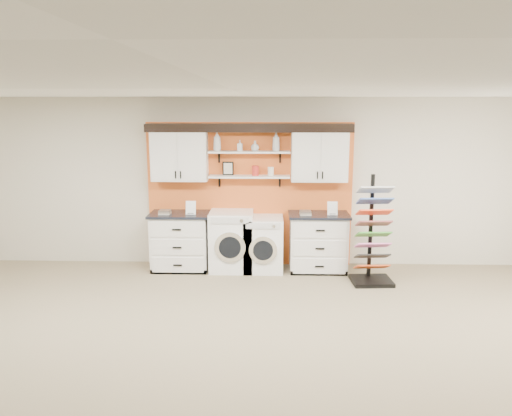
{
  "coord_description": "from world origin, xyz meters",
  "views": [
    {
      "loc": [
        0.35,
        -4.25,
        2.66
      ],
      "look_at": [
        0.15,
        2.3,
        1.31
      ],
      "focal_mm": 35.0,
      "sensor_mm": 36.0,
      "label": 1
    }
  ],
  "objects_px": {
    "washer": "(232,241)",
    "dryer": "(263,244)",
    "base_cabinet_right": "(318,242)",
    "sample_rack": "(372,249)",
    "base_cabinet_left": "(181,241)"
  },
  "relations": [
    {
      "from": "base_cabinet_left",
      "to": "washer",
      "type": "relative_size",
      "value": 0.99
    },
    {
      "from": "washer",
      "to": "sample_rack",
      "type": "bearing_deg",
      "value": -14.28
    },
    {
      "from": "washer",
      "to": "dryer",
      "type": "bearing_deg",
      "value": -0.0
    },
    {
      "from": "base_cabinet_right",
      "to": "sample_rack",
      "type": "relative_size",
      "value": 0.59
    },
    {
      "from": "dryer",
      "to": "sample_rack",
      "type": "relative_size",
      "value": 0.54
    },
    {
      "from": "base_cabinet_right",
      "to": "dryer",
      "type": "height_order",
      "value": "base_cabinet_right"
    },
    {
      "from": "base_cabinet_right",
      "to": "sample_rack",
      "type": "xyz_separation_m",
      "value": [
        0.77,
        -0.56,
        0.05
      ]
    },
    {
      "from": "washer",
      "to": "sample_rack",
      "type": "xyz_separation_m",
      "value": [
        2.19,
        -0.56,
        0.04
      ]
    },
    {
      "from": "sample_rack",
      "to": "base_cabinet_left",
      "type": "bearing_deg",
      "value": 165.9
    },
    {
      "from": "base_cabinet_right",
      "to": "dryer",
      "type": "xyz_separation_m",
      "value": [
        -0.89,
        -0.0,
        -0.03
      ]
    },
    {
      "from": "base_cabinet_left",
      "to": "dryer",
      "type": "height_order",
      "value": "base_cabinet_left"
    },
    {
      "from": "washer",
      "to": "dryer",
      "type": "distance_m",
      "value": 0.52
    },
    {
      "from": "base_cabinet_right",
      "to": "sample_rack",
      "type": "bearing_deg",
      "value": -36.07
    },
    {
      "from": "base_cabinet_left",
      "to": "washer",
      "type": "bearing_deg",
      "value": -0.23
    },
    {
      "from": "base_cabinet_right",
      "to": "sample_rack",
      "type": "height_order",
      "value": "sample_rack"
    }
  ]
}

